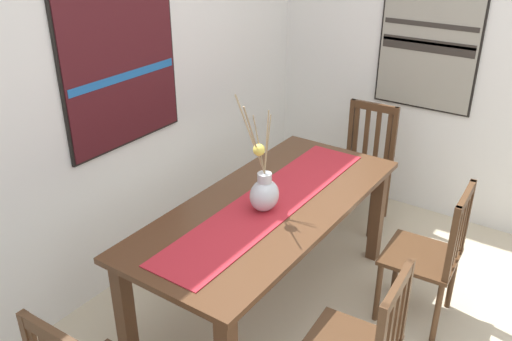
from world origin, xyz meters
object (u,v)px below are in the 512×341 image
dining_table (270,219)px  chair_1 (364,164)px  painting_on_back_wall (118,45)px  centerpiece_vase (264,191)px  chair_0 (431,253)px  painting_on_side_wall (429,40)px

dining_table → chair_1: (1.36, -0.01, -0.16)m
chair_1 → painting_on_back_wall: (-1.51, 1.01, 1.11)m
dining_table → chair_1: size_ratio=2.01×
centerpiece_vase → chair_1: size_ratio=0.70×
chair_1 → painting_on_back_wall: bearing=146.4°
painting_on_back_wall → chair_1: bearing=-33.6°
centerpiece_vase → chair_0: size_ratio=0.73×
painting_on_back_wall → painting_on_side_wall: (1.94, -1.26, -0.17)m
dining_table → painting_on_back_wall: size_ratio=1.54×
chair_1 → centerpiece_vase: bearing=-179.7°
chair_0 → painting_on_back_wall: (-0.61, 1.85, 1.12)m
centerpiece_vase → chair_1: centerpiece_vase is taller
painting_on_side_wall → centerpiece_vase: bearing=172.5°
dining_table → painting_on_back_wall: bearing=98.5°
chair_0 → chair_1: 1.24m
centerpiece_vase → chair_1: (1.45, 0.01, -0.40)m
chair_1 → painting_on_side_wall: 1.06m
dining_table → painting_on_side_wall: bearing=-8.4°
centerpiece_vase → chair_0: (0.55, -0.84, -0.41)m
painting_on_back_wall → centerpiece_vase: bearing=-86.6°
chair_0 → chair_1: size_ratio=0.97×
dining_table → painting_on_back_wall: (-0.15, 1.00, 0.94)m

